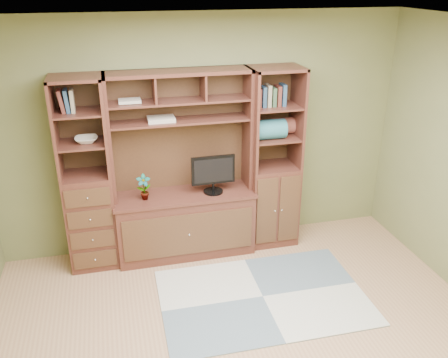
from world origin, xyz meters
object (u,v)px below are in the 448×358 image
object	(u,v)px
center_hutch	(183,169)
left_tower	(86,176)
right_tower	(273,159)
monitor	(213,168)

from	to	relation	value
center_hutch	left_tower	size ratio (longest dim) A/B	1.00
center_hutch	right_tower	size ratio (longest dim) A/B	1.00
left_tower	right_tower	world-z (taller)	same
center_hutch	monitor	distance (m)	0.32
left_tower	monitor	xyz separation A→B (m)	(1.32, -0.07, -0.00)
center_hutch	monitor	xyz separation A→B (m)	(0.32, -0.03, -0.00)
center_hutch	right_tower	bearing A→B (deg)	2.23
left_tower	monitor	bearing A→B (deg)	-3.26
left_tower	right_tower	distance (m)	2.02
center_hutch	monitor	world-z (taller)	center_hutch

